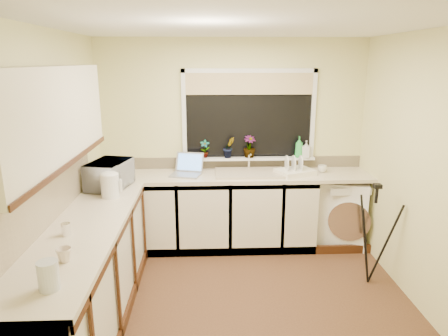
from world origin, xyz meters
The scene contains 33 objects.
floor centered at (0.00, 0.00, 0.00)m, with size 3.20×3.20×0.00m, color brown.
ceiling centered at (0.00, 0.00, 2.45)m, with size 3.20×3.20×0.00m, color white.
wall_back centered at (0.00, 1.50, 1.23)m, with size 3.20×3.20×0.00m, color beige.
wall_front centered at (0.00, -1.50, 1.23)m, with size 3.20×3.20×0.00m, color beige.
wall_left centered at (-1.60, 0.00, 1.23)m, with size 3.00×3.00×0.00m, color beige.
wall_right centered at (1.60, 0.00, 1.23)m, with size 3.00×3.00×0.00m, color beige.
base_cabinet_back centered at (-0.33, 1.20, 0.43)m, with size 2.55×0.60×0.86m, color silver.
base_cabinet_left centered at (-1.30, -0.30, 0.43)m, with size 0.54×2.40×0.86m, color silver.
worktop_back centered at (0.00, 1.20, 0.88)m, with size 3.20×0.60×0.04m, color beige.
worktop_left centered at (-1.30, -0.30, 0.88)m, with size 0.60×2.40×0.04m, color beige.
upper_cabinet centered at (-1.44, -0.45, 1.80)m, with size 0.28×1.90×0.70m, color silver.
splashback_left centered at (-1.59, -0.30, 1.12)m, with size 0.02×2.40×0.45m, color beige.
splashback_back centered at (0.00, 1.49, 0.97)m, with size 3.20×0.02×0.14m, color beige.
window_glass centered at (0.20, 1.49, 1.55)m, with size 1.50×0.02×1.00m, color black.
window_blind centered at (0.20, 1.46, 1.92)m, with size 1.50×0.02×0.25m, color tan.
windowsill centered at (0.20, 1.43, 1.04)m, with size 1.60×0.14×0.03m, color white.
sink centered at (0.20, 1.20, 0.91)m, with size 0.82×0.46×0.03m, color tan.
faucet centered at (0.20, 1.38, 1.02)m, with size 0.03×0.03×0.24m, color silver.
washing_machine centered at (1.33, 1.25, 0.41)m, with size 0.57×0.55×0.81m, color white.
laptop centered at (-0.54, 1.23, 0.96)m, with size 0.41×0.41×0.23m.
kettle centered at (-1.25, 0.43, 1.01)m, with size 0.17×0.17×0.23m, color silver.
dish_rack centered at (0.72, 1.15, 0.93)m, with size 0.41×0.31×0.06m, color white.
tripod centered at (1.32, 0.28, 0.52)m, with size 0.50×0.50×1.05m, color black, non-canonical shape.
glass_jug centered at (-1.22, -1.21, 0.99)m, with size 0.12×0.12×0.18m, color silver.
steel_jar centered at (-1.38, -0.45, 0.95)m, with size 0.07×0.07×0.10m, color white.
microwave centered at (-1.32, 0.75, 1.04)m, with size 0.51×0.34×0.28m, color silver.
plant_a centered at (-0.33, 1.42, 1.16)m, with size 0.11×0.08×0.22m, color #999999.
plant_b centered at (-0.04, 1.41, 1.18)m, with size 0.14×0.11×0.25m, color #999999.
plant_c centered at (0.21, 1.42, 1.18)m, with size 0.15×0.15×0.27m, color #999999.
soap_bottle_green centered at (0.81, 1.40, 1.18)m, with size 0.10×0.10×0.25m, color green.
soap_bottle_clear centered at (0.89, 1.40, 1.15)m, with size 0.09×0.09×0.20m, color #999999.
cup_back centered at (1.06, 1.24, 0.94)m, with size 0.11×0.11×0.08m, color silver.
cup_left centered at (-1.25, -0.87, 0.95)m, with size 0.10×0.10×0.09m, color beige.
Camera 1 is at (-0.30, -3.32, 2.19)m, focal length 32.28 mm.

